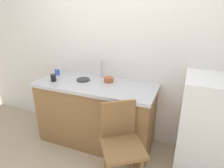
{
  "coord_description": "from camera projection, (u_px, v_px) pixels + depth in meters",
  "views": [
    {
      "loc": [
        0.86,
        -1.4,
        1.76
      ],
      "look_at": [
        0.06,
        0.6,
        0.91
      ],
      "focal_mm": 31.2,
      "sensor_mm": 36.0,
      "label": 1
    }
  ],
  "objects": [
    {
      "name": "back_wall",
      "position": [
        119.0,
        46.0,
        2.54
      ],
      "size": [
        4.8,
        0.1,
        2.56
      ],
      "primitive_type": "cube",
      "color": "white",
      "rests_on": "ground_plane"
    },
    {
      "name": "cabinet_base",
      "position": [
        96.0,
        115.0,
        2.62
      ],
      "size": [
        1.5,
        0.6,
        0.82
      ],
      "primitive_type": "cube",
      "color": "olive",
      "rests_on": "ground_plane"
    },
    {
      "name": "countertop",
      "position": [
        95.0,
        85.0,
        2.47
      ],
      "size": [
        1.54,
        0.64,
        0.04
      ],
      "primitive_type": "cube",
      "color": "#B7B7BC",
      "rests_on": "cabinet_base"
    },
    {
      "name": "faucet",
      "position": [
        102.0,
        69.0,
        2.64
      ],
      "size": [
        0.02,
        0.02,
        0.24
      ],
      "primitive_type": "cylinder",
      "color": "#B7B7BC",
      "rests_on": "countertop"
    },
    {
      "name": "refrigerator",
      "position": [
        206.0,
        126.0,
        2.12
      ],
      "size": [
        0.55,
        0.57,
        1.1
      ],
      "primitive_type": "cube",
      "color": "white",
      "rests_on": "ground_plane"
    },
    {
      "name": "chair",
      "position": [
        121.0,
        141.0,
        1.96
      ],
      "size": [
        0.56,
        0.56,
        0.89
      ],
      "rotation": [
        0.0,
        0.0,
        0.6
      ],
      "color": "olive",
      "rests_on": "ground_plane"
    },
    {
      "name": "terracotta_bowl",
      "position": [
        109.0,
        80.0,
        2.5
      ],
      "size": [
        0.12,
        0.12,
        0.06
      ],
      "primitive_type": "cylinder",
      "color": "#B25B33",
      "rests_on": "countertop"
    },
    {
      "name": "hotplate",
      "position": [
        83.0,
        80.0,
        2.57
      ],
      "size": [
        0.17,
        0.17,
        0.02
      ],
      "primitive_type": "cylinder",
      "color": "#2D2D2D",
      "rests_on": "countertop"
    },
    {
      "name": "cup_black",
      "position": [
        53.0,
        78.0,
        2.53
      ],
      "size": [
        0.07,
        0.07,
        0.09
      ],
      "primitive_type": "cylinder",
      "color": "black",
      "rests_on": "countertop"
    },
    {
      "name": "cup_blue",
      "position": [
        57.0,
        72.0,
        2.77
      ],
      "size": [
        0.07,
        0.07,
        0.08
      ],
      "primitive_type": "cylinder",
      "color": "blue",
      "rests_on": "countertop"
    }
  ]
}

